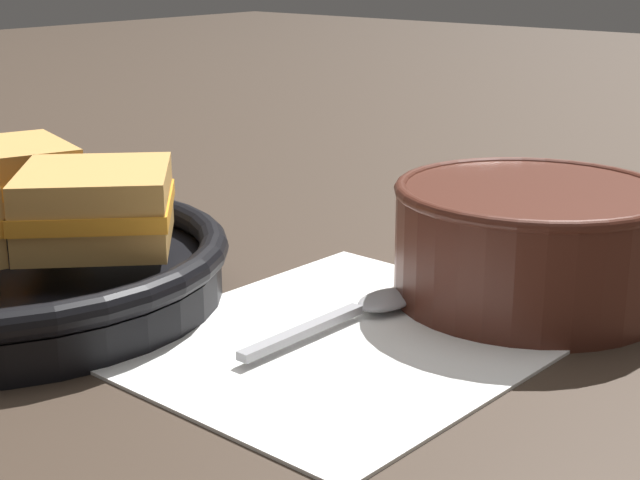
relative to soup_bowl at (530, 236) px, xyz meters
The scene contains 6 objects.
ground_plane 0.11m from the soup_bowl, 143.53° to the left, with size 4.00×4.00×0.00m, color #382B21.
napkin 0.14m from the soup_bowl, 158.79° to the left, with size 0.25×0.22×0.00m.
soup_bowl is the anchor object (origin of this frame).
spoon 0.11m from the soup_bowl, 148.50° to the left, with size 0.14×0.03×0.01m.
skillet 0.33m from the soup_bowl, 130.19° to the left, with size 0.28×0.28×0.04m.
sandwich_near_right 0.26m from the soup_bowl, 132.74° to the left, with size 0.13×0.13×0.05m.
Camera 1 is at (-0.44, -0.33, 0.22)m, focal length 55.00 mm.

